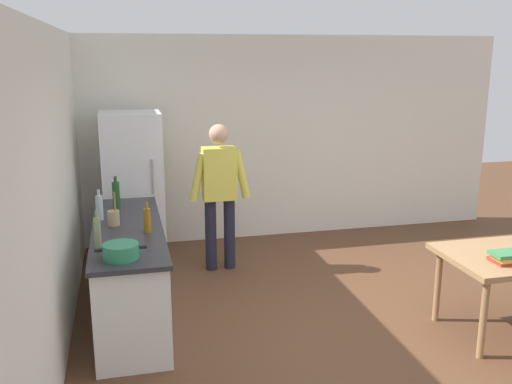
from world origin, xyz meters
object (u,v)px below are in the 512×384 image
Objects in this scene: refrigerator at (133,188)px; bottle_vinegar_tall at (98,232)px; utensil_jar at (114,217)px; bottle_oil_amber at (147,220)px; bottle_wine_green at (116,195)px; book_stack at (506,257)px; cooking_pot at (121,251)px; bottle_water_clear at (99,207)px; person at (219,187)px.

bottle_vinegar_tall is (-0.34, -2.13, 0.14)m from refrigerator.
bottle_oil_amber is at bearing -44.34° from utensil_jar.
utensil_jar is 0.94× the size of bottle_wine_green.
cooking_pot is at bearing 172.05° from book_stack.
refrigerator reaches higher than bottle_oil_amber.
cooking_pot is 1.33× the size of bottle_water_clear.
refrigerator reaches higher than bottle_wine_green.
bottle_wine_green is at bearing 91.19° from cooking_pot.
cooking_pot is 1.18× the size of bottle_wine_green.
bottle_water_clear is at bearing 130.36° from bottle_oil_amber.
person is 5.31× the size of bottle_vinegar_tall.
bottle_water_clear reaches higher than bottle_oil_amber.
cooking_pot is (-1.11, -1.89, -0.02)m from person.
refrigerator is 5.62× the size of bottle_vinegar_tall.
utensil_jar is 1.00× the size of bottle_vinegar_tall.
bottle_vinegar_tall is 3.42m from book_stack.
refrigerator reaches higher than person.
utensil_jar is (-0.06, 0.92, 0.02)m from cooking_pot.
bottle_wine_green is at bearing 83.10° from bottle_vinegar_tall.
bottle_wine_green is 1.31× the size of book_stack.
bottle_wine_green is at bearing 87.62° from utensil_jar.
book_stack is (3.33, -0.75, -0.24)m from bottle_vinegar_tall.
person is 5.67× the size of bottle_water_clear.
person is at bearing 17.46° from bottle_wine_green.
bottle_oil_amber is at bearing -124.85° from person.
person reaches higher than utensil_jar.
refrigerator is at bearing 149.77° from person.
bottle_vinegar_tall reaches higher than cooking_pot.
bottle_vinegar_tall is (-0.12, -0.62, 0.06)m from utensil_jar.
person is (0.95, -0.55, 0.08)m from refrigerator.
utensil_jar is at bearing -98.14° from refrigerator.
bottle_wine_green is (-0.03, 1.53, 0.09)m from cooking_pot.
bottle_wine_green is (-0.19, -0.91, 0.15)m from refrigerator.
utensil_jar is at bearing 78.76° from bottle_vinegar_tall.
bottle_vinegar_tall is at bearing -99.04° from refrigerator.
bottle_wine_green is 1.13× the size of bottle_water_clear.
person is 5.00× the size of bottle_wine_green.
bottle_vinegar_tall is (-0.42, -0.33, 0.02)m from bottle_oil_amber.
cooking_pot reaches higher than book_stack.
bottle_oil_amber is (0.30, -0.29, 0.04)m from utensil_jar.
person reaches higher than bottle_water_clear.
utensil_jar reaches higher than bottle_water_clear.
book_stack is at bearing -25.30° from bottle_water_clear.
bottle_water_clear is at bearing 99.42° from cooking_pot.
person reaches higher than book_stack.
utensil_jar is 1.23× the size of book_stack.
bottle_wine_green reaches higher than bottle_water_clear.
utensil_jar reaches higher than book_stack.
bottle_water_clear is 1.16× the size of book_stack.
book_stack is at bearing -20.27° from bottle_oil_amber.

